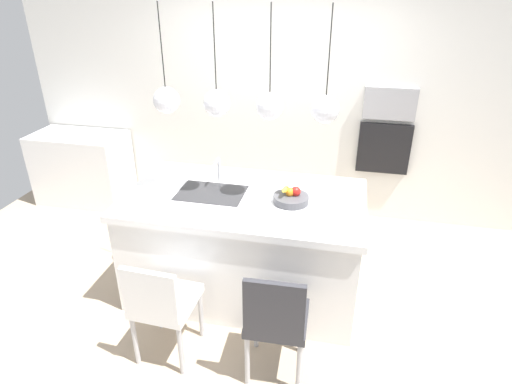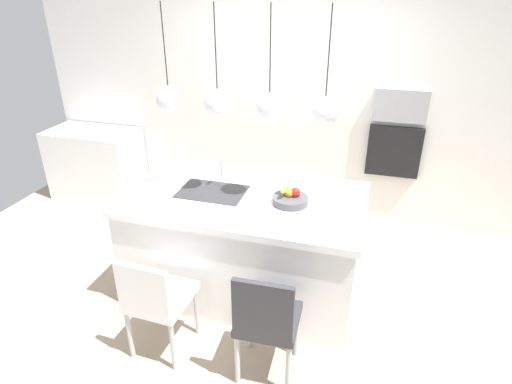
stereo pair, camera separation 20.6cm
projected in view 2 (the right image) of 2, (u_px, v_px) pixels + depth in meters
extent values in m
plane|color=tan|center=(246.00, 286.00, 3.94)|extent=(6.60, 6.60, 0.00)
cube|color=silver|center=(288.00, 103.00, 4.78)|extent=(6.00, 0.10, 2.60)
cube|color=white|center=(245.00, 246.00, 3.74)|extent=(1.91, 1.07, 0.88)
cube|color=white|center=(244.00, 199.00, 3.54)|extent=(1.97, 1.13, 0.06)
cube|color=#2D2D30|center=(212.00, 192.00, 3.60)|extent=(0.56, 0.40, 0.02)
cylinder|color=silver|center=(222.00, 169.00, 3.75)|extent=(0.02, 0.02, 0.22)
cylinder|color=silver|center=(218.00, 162.00, 3.64)|extent=(0.02, 0.16, 0.02)
cylinder|color=#4C4C51|center=(290.00, 200.00, 3.39)|extent=(0.28, 0.28, 0.06)
sphere|color=red|center=(295.00, 192.00, 3.38)|extent=(0.08, 0.08, 0.08)
sphere|color=orange|center=(289.00, 193.00, 3.38)|extent=(0.07, 0.07, 0.07)
ellipsoid|color=yellow|center=(285.00, 190.00, 3.37)|extent=(0.06, 0.19, 0.08)
cube|color=white|center=(96.00, 164.00, 5.45)|extent=(1.10, 0.60, 0.88)
cube|color=#9E9EA3|center=(401.00, 106.00, 4.39)|extent=(0.54, 0.08, 0.34)
cube|color=black|center=(394.00, 151.00, 4.61)|extent=(0.56, 0.08, 0.56)
cube|color=white|center=(161.00, 297.00, 3.11)|extent=(0.43, 0.46, 0.06)
cube|color=white|center=(143.00, 290.00, 2.84)|extent=(0.40, 0.06, 0.37)
cylinder|color=#B2B2B7|center=(197.00, 311.00, 3.32)|extent=(0.04, 0.04, 0.43)
cylinder|color=#B2B2B7|center=(157.00, 301.00, 3.43)|extent=(0.04, 0.04, 0.43)
cylinder|color=#B2B2B7|center=(173.00, 346.00, 3.01)|extent=(0.04, 0.04, 0.43)
cylinder|color=#B2B2B7|center=(130.00, 334.00, 3.11)|extent=(0.04, 0.04, 0.43)
cube|color=#333338|center=(269.00, 319.00, 2.90)|extent=(0.43, 0.42, 0.06)
cube|color=#333338|center=(263.00, 310.00, 2.64)|extent=(0.39, 0.05, 0.41)
cylinder|color=#B2B2B7|center=(297.00, 332.00, 3.13)|extent=(0.04, 0.04, 0.43)
cylinder|color=#B2B2B7|center=(250.00, 324.00, 3.20)|extent=(0.04, 0.04, 0.43)
cylinder|color=#B2B2B7|center=(288.00, 370.00, 2.82)|extent=(0.04, 0.04, 0.43)
cylinder|color=#B2B2B7|center=(237.00, 359.00, 2.90)|extent=(0.04, 0.04, 0.43)
sphere|color=silver|center=(169.00, 99.00, 3.34)|extent=(0.21, 0.21, 0.21)
cylinder|color=black|center=(164.00, 45.00, 3.16)|extent=(0.01, 0.01, 0.60)
sphere|color=silver|center=(218.00, 102.00, 3.23)|extent=(0.21, 0.21, 0.21)
cylinder|color=black|center=(215.00, 47.00, 3.06)|extent=(0.01, 0.01, 0.60)
sphere|color=silver|center=(269.00, 106.00, 3.13)|extent=(0.21, 0.21, 0.21)
cylinder|color=black|center=(270.00, 49.00, 2.95)|extent=(0.01, 0.01, 0.60)
sphere|color=silver|center=(325.00, 111.00, 3.03)|extent=(0.21, 0.21, 0.21)
cylinder|color=black|center=(329.00, 52.00, 2.85)|extent=(0.01, 0.01, 0.60)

